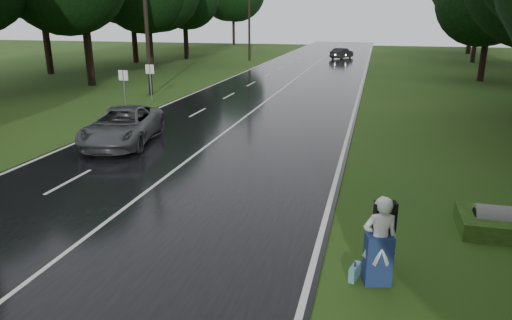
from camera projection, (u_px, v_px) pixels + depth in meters
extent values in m
plane|color=#294615|center=(117.00, 215.00, 13.17)|extent=(160.00, 160.00, 0.00)
cube|color=black|center=(271.00, 98.00, 31.63)|extent=(12.00, 140.00, 0.04)
cube|color=silver|center=(271.00, 97.00, 31.63)|extent=(0.12, 140.00, 0.01)
imported|color=#424447|center=(123.00, 126.00, 20.27)|extent=(3.63, 5.95, 1.54)
imported|color=black|center=(342.00, 53.00, 59.60)|extent=(2.83, 4.28, 1.33)
imported|color=silver|center=(380.00, 241.00, 9.56)|extent=(0.82, 0.64, 1.99)
cube|color=navy|center=(378.00, 259.00, 9.69)|extent=(0.63, 0.50, 1.11)
cube|color=black|center=(385.00, 216.00, 9.67)|extent=(0.50, 0.35, 0.64)
cube|color=teal|center=(355.00, 272.00, 9.96)|extent=(0.25, 0.48, 0.32)
cylinder|color=slate|center=(502.00, 232.00, 12.14)|extent=(1.45, 0.72, 0.72)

